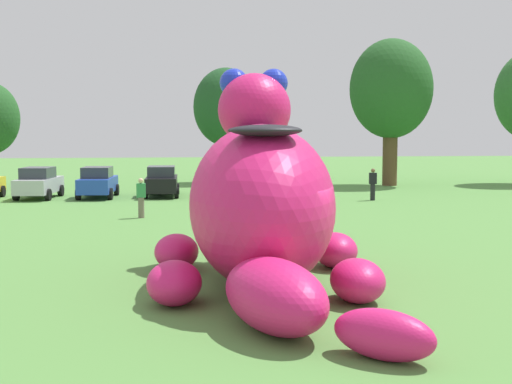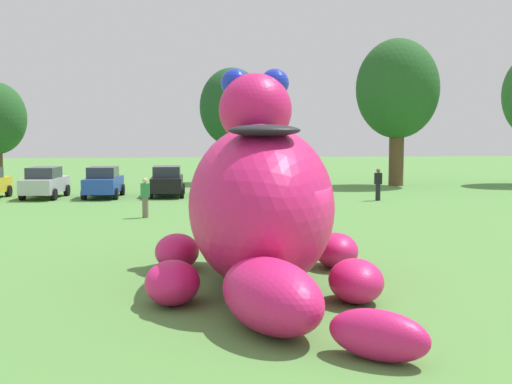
{
  "view_description": "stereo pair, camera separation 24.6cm",
  "coord_description": "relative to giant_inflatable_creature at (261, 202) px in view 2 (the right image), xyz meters",
  "views": [
    {
      "loc": [
        -2.31,
        -14.89,
        3.75
      ],
      "look_at": [
        -0.19,
        2.49,
        2.17
      ],
      "focal_mm": 48.12,
      "sensor_mm": 36.0,
      "label": 1
    },
    {
      "loc": [
        -2.07,
        -14.92,
        3.75
      ],
      "look_at": [
        -0.19,
        2.49,
        2.17
      ],
      "focal_mm": 48.12,
      "sensor_mm": 36.0,
      "label": 2
    }
  ],
  "objects": [
    {
      "name": "ground_plane",
      "position": [
        0.17,
        -1.47,
        -2.01
      ],
      "size": [
        160.0,
        160.0,
        0.0
      ],
      "primitive_type": "plane",
      "color": "#568E42"
    },
    {
      "name": "giant_inflatable_creature",
      "position": [
        0.0,
        0.0,
        0.0
      ],
      "size": [
        5.69,
        10.81,
        5.5
      ],
      "color": "#E01E6B",
      "rests_on": "ground"
    },
    {
      "name": "car_silver",
      "position": [
        -9.45,
        22.34,
        -1.15
      ],
      "size": [
        2.26,
        4.25,
        1.72
      ],
      "color": "#B7BABF",
      "rests_on": "ground"
    },
    {
      "name": "car_blue",
      "position": [
        -6.27,
        22.36,
        -1.15
      ],
      "size": [
        2.11,
        4.19,
        1.72
      ],
      "color": "#2347B7",
      "rests_on": "ground"
    },
    {
      "name": "car_black",
      "position": [
        -2.75,
        22.68,
        -1.15
      ],
      "size": [
        2.01,
        4.14,
        1.72
      ],
      "color": "black",
      "rests_on": "ground"
    },
    {
      "name": "car_white",
      "position": [
        0.92,
        21.62,
        -1.15
      ],
      "size": [
        2.25,
        4.25,
        1.72
      ],
      "color": "white",
      "rests_on": "ground"
    },
    {
      "name": "tree_mid_left",
      "position": [
        1.65,
        32.18,
        3.3
      ],
      "size": [
        4.58,
        4.58,
        8.12
      ],
      "color": "brown",
      "rests_on": "ground"
    },
    {
      "name": "tree_centre_left",
      "position": [
        12.49,
        28.58,
        4.43
      ],
      "size": [
        5.54,
        5.54,
        9.84
      ],
      "color": "brown",
      "rests_on": "ground"
    },
    {
      "name": "spectator_near_inflatable",
      "position": [
        2.99,
        14.08,
        -1.16
      ],
      "size": [
        0.38,
        0.26,
        1.71
      ],
      "color": "#2D334C",
      "rests_on": "ground"
    },
    {
      "name": "spectator_mid_field",
      "position": [
        2.44,
        8.59,
        -1.16
      ],
      "size": [
        0.38,
        0.26,
        1.71
      ],
      "color": "#726656",
      "rests_on": "ground"
    },
    {
      "name": "spectator_by_cars",
      "position": [
        8.49,
        19.09,
        -1.16
      ],
      "size": [
        0.38,
        0.26,
        1.71
      ],
      "color": "black",
      "rests_on": "ground"
    },
    {
      "name": "spectator_far_side",
      "position": [
        -3.48,
        13.15,
        -1.16
      ],
      "size": [
        0.38,
        0.26,
        1.71
      ],
      "color": "#726656",
      "rests_on": "ground"
    }
  ]
}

